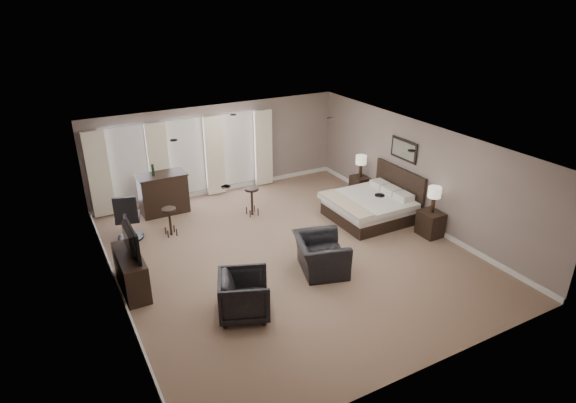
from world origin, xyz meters
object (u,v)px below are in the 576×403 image
bed (366,198)px  nightstand_near (430,224)px  bar_counter (163,193)px  desk_chair (128,216)px  armchair_far (244,293)px  bar_stool_left (170,222)px  lamp_near (434,200)px  lamp_far (361,166)px  dresser (131,272)px  nightstand_far (359,186)px  bar_stool_right (252,201)px  tv (128,252)px  armchair_near (321,249)px

bed → nightstand_near: bed is taller
bar_counter → desk_chair: size_ratio=1.06×
armchair_far → bar_stool_left: 3.77m
lamp_near → lamp_far: size_ratio=1.01×
armchair_far → bar_stool_left: bearing=26.6°
lamp_near → dresser: bearing=171.0°
nightstand_far → bar_counter: bearing=164.3°
nightstand_near → bar_counter: bearing=140.5°
dresser → bar_stool_right: 4.11m
tv → bar_counter: 3.67m
bed → desk_chair: size_ratio=1.64×
bed → bar_stool_right: bed is taller
tv → bar_stool_left: 2.41m
nightstand_near → bar_stool_right: (-3.35, 3.14, 0.08)m
dresser → nightstand_far: bearing=14.6°
bar_counter → bar_stool_left: size_ratio=1.77×
armchair_near → desk_chair: bearing=60.4°
bar_stool_right → bar_stool_left: bearing=-177.5°
tv → bar_stool_right: bearing=-60.3°
bar_counter → lamp_far: bearing=-15.7°
nightstand_near → armchair_far: armchair_far is taller
nightstand_far → lamp_far: bearing=0.0°
bar_counter → desk_chair: 1.57m
nightstand_near → armchair_near: (-3.22, -0.09, 0.20)m
bar_stool_right → bed: bearing=-34.5°
nightstand_far → tv: (-6.92, -1.80, 0.60)m
bed → bar_stool_right: 2.99m
nightstand_near → lamp_far: size_ratio=0.96×
nightstand_near → bar_stool_left: size_ratio=0.87×
dresser → bar_stool_right: bearing=29.7°
lamp_far → tv: (-6.92, -1.80, -0.00)m
bed → dresser: 6.04m
dresser → armchair_far: bearing=-47.8°
tv → lamp_far: bearing=-75.4°
lamp_far → bar_stool_right: bearing=175.9°
lamp_far → bar_stool_left: bearing=178.6°
bed → armchair_far: size_ratio=2.11×
bar_stool_left → bar_stool_right: (2.24, 0.10, 0.03)m
bar_stool_left → bar_stool_right: bar_stool_right is taller
nightstand_far → bar_stool_left: bearing=178.6°
armchair_near → bar_stool_left: armchair_near is taller
tv → bar_stool_left: size_ratio=1.54×
lamp_far → bar_counter: lamp_far is taller
armchair_far → bar_stool_right: armchair_far is taller
lamp_near → desk_chair: bearing=152.8°
nightstand_far → armchair_near: (-3.22, -2.99, 0.24)m
armchair_far → bar_counter: (-0.09, 5.13, 0.09)m
bed → nightstand_far: bearing=58.5°
nightstand_near → armchair_far: bearing=-172.2°
dresser → tv: (0.00, 0.00, 0.47)m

